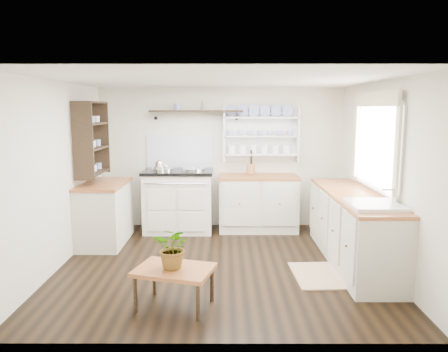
% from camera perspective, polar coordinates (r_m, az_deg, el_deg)
% --- Properties ---
extents(floor, '(4.00, 3.80, 0.01)m').
position_cam_1_polar(floor, '(5.67, -0.53, -11.44)').
color(floor, black).
rests_on(floor, ground).
extents(wall_back, '(4.00, 0.02, 2.30)m').
position_cam_1_polar(wall_back, '(7.27, -0.37, 2.38)').
color(wall_back, beige).
rests_on(wall_back, ground).
extents(wall_right, '(0.02, 3.80, 2.30)m').
position_cam_1_polar(wall_right, '(5.72, 19.92, 0.11)').
color(wall_right, beige).
rests_on(wall_right, ground).
extents(wall_left, '(0.02, 3.80, 2.30)m').
position_cam_1_polar(wall_left, '(5.76, -20.84, 0.12)').
color(wall_left, beige).
rests_on(wall_left, ground).
extents(ceiling, '(4.00, 3.80, 0.01)m').
position_cam_1_polar(ceiling, '(5.33, -0.56, 12.43)').
color(ceiling, white).
rests_on(ceiling, wall_back).
extents(window, '(0.08, 1.55, 1.22)m').
position_cam_1_polar(window, '(5.80, 19.16, 4.38)').
color(window, white).
rests_on(window, wall_right).
extents(aga_cooker, '(1.11, 0.77, 1.02)m').
position_cam_1_polar(aga_cooker, '(7.08, -5.95, -3.13)').
color(aga_cooker, silver).
rests_on(aga_cooker, floor).
extents(back_cabinets, '(1.27, 0.63, 0.90)m').
position_cam_1_polar(back_cabinets, '(7.10, 4.47, -3.43)').
color(back_cabinets, beige).
rests_on(back_cabinets, floor).
extents(right_cabinets, '(0.62, 2.43, 0.90)m').
position_cam_1_polar(right_cabinets, '(5.86, 16.45, -6.43)').
color(right_cabinets, beige).
rests_on(right_cabinets, floor).
extents(belfast_sink, '(0.55, 0.60, 0.45)m').
position_cam_1_polar(belfast_sink, '(5.08, 18.98, -4.90)').
color(belfast_sink, white).
rests_on(belfast_sink, right_cabinets).
extents(left_cabinets, '(0.62, 1.13, 0.90)m').
position_cam_1_polar(left_cabinets, '(6.64, -15.33, -4.60)').
color(left_cabinets, beige).
rests_on(left_cabinets, floor).
extents(plate_rack, '(1.20, 0.22, 0.90)m').
position_cam_1_polar(plate_rack, '(7.22, 4.81, 5.54)').
color(plate_rack, white).
rests_on(plate_rack, wall_back).
extents(high_shelf, '(1.50, 0.29, 0.16)m').
position_cam_1_polar(high_shelf, '(7.11, -3.64, 8.35)').
color(high_shelf, black).
rests_on(high_shelf, wall_back).
extents(left_shelving, '(0.28, 0.80, 1.05)m').
position_cam_1_polar(left_shelving, '(6.52, -16.91, 4.79)').
color(left_shelving, black).
rests_on(left_shelving, wall_left).
extents(kettle, '(0.19, 0.19, 0.23)m').
position_cam_1_polar(kettle, '(6.91, -8.43, 1.09)').
color(kettle, silver).
rests_on(kettle, aga_cooker).
extents(utensil_crock, '(0.14, 0.14, 0.16)m').
position_cam_1_polar(utensil_crock, '(7.08, 3.50, 0.91)').
color(utensil_crock, '#A7683D').
rests_on(utensil_crock, back_cabinets).
extents(center_table, '(0.86, 0.71, 0.40)m').
position_cam_1_polar(center_table, '(4.45, -6.51, -12.41)').
color(center_table, brown).
rests_on(center_table, floor).
extents(potted_plant, '(0.47, 0.44, 0.43)m').
position_cam_1_polar(potted_plant, '(4.36, -6.57, -9.25)').
color(potted_plant, '#3F7233').
rests_on(potted_plant, center_table).
extents(floor_rug, '(0.58, 0.87, 0.02)m').
position_cam_1_polar(floor_rug, '(5.42, 12.09, -12.56)').
color(floor_rug, '#937C55').
rests_on(floor_rug, floor).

